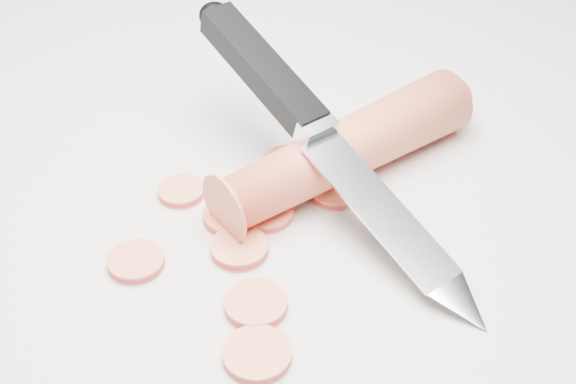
% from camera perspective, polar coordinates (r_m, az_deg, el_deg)
% --- Properties ---
extents(ground, '(2.40, 2.40, 0.00)m').
position_cam_1_polar(ground, '(0.53, -1.70, 0.82)').
color(ground, beige).
rests_on(ground, ground).
extents(carrot, '(0.13, 0.19, 0.04)m').
position_cam_1_polar(carrot, '(0.52, 4.16, 3.06)').
color(carrot, '#D24F33').
rests_on(carrot, ground).
extents(carrot_slice_0, '(0.03, 0.03, 0.01)m').
position_cam_1_polar(carrot_slice_0, '(0.48, -10.75, -4.87)').
color(carrot_slice_0, '#E06740').
rests_on(carrot_slice_0, ground).
extents(carrot_slice_1, '(0.03, 0.03, 0.01)m').
position_cam_1_polar(carrot_slice_1, '(0.52, -7.60, 0.05)').
color(carrot_slice_1, '#E06740').
rests_on(carrot_slice_1, ground).
extents(carrot_slice_2, '(0.03, 0.03, 0.01)m').
position_cam_1_polar(carrot_slice_2, '(0.52, 3.34, -0.03)').
color(carrot_slice_2, '#E06740').
rests_on(carrot_slice_2, ground).
extents(carrot_slice_3, '(0.03, 0.03, 0.01)m').
position_cam_1_polar(carrot_slice_3, '(0.48, -3.48, -4.01)').
color(carrot_slice_3, '#E06740').
rests_on(carrot_slice_3, ground).
extents(carrot_slice_4, '(0.03, 0.03, 0.01)m').
position_cam_1_polar(carrot_slice_4, '(0.50, -1.57, -1.47)').
color(carrot_slice_4, '#E06740').
rests_on(carrot_slice_4, ground).
extents(carrot_slice_5, '(0.04, 0.04, 0.01)m').
position_cam_1_polar(carrot_slice_5, '(0.50, -3.81, -1.61)').
color(carrot_slice_5, '#E06740').
rests_on(carrot_slice_5, ground).
extents(carrot_slice_6, '(0.04, 0.04, 0.01)m').
position_cam_1_polar(carrot_slice_6, '(0.43, -2.21, -11.47)').
color(carrot_slice_6, '#E06740').
rests_on(carrot_slice_6, ground).
extents(carrot_slice_7, '(0.04, 0.04, 0.01)m').
position_cam_1_polar(carrot_slice_7, '(0.45, -2.31, -7.96)').
color(carrot_slice_7, '#E06740').
rests_on(carrot_slice_7, ground).
extents(carrot_slice_8, '(0.04, 0.04, 0.01)m').
position_cam_1_polar(carrot_slice_8, '(0.54, 0.03, 1.91)').
color(carrot_slice_8, '#E06740').
rests_on(carrot_slice_8, ground).
extents(kitchen_knife, '(0.26, 0.16, 0.09)m').
position_cam_1_polar(kitchen_knife, '(0.49, 3.18, 3.44)').
color(kitchen_knife, silver).
rests_on(kitchen_knife, ground).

